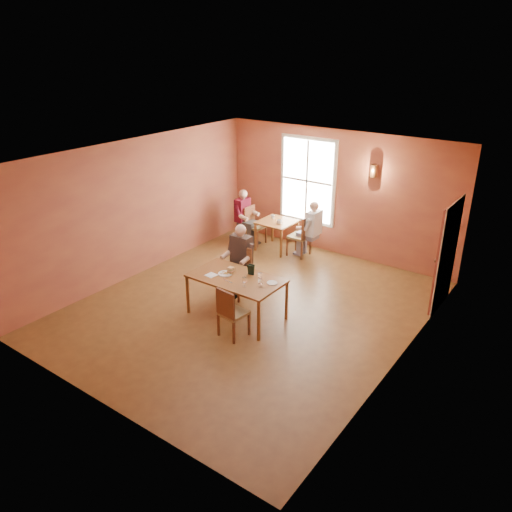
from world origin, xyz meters
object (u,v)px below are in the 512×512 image
Objects in this scene: diner_main at (236,265)px; second_table at (277,235)px; diner_white at (300,229)px; diner_maroon at (255,218)px; chair_diner_white at (299,235)px; main_table at (237,297)px; chair_diner_maroon at (256,226)px; chair_empty at (234,312)px; chair_diner_main at (237,273)px.

diner_main is 1.68× the size of second_table.
diner_maroon is at bearing 90.00° from diner_white.
chair_diner_white is at bearing 0.00° from second_table.
chair_diner_maroon is at bearing 120.25° from main_table.
chair_empty is 4.11m from second_table.
diner_main is at bearing 90.00° from chair_diner_main.
main_table is at bearing 128.88° from diner_main.
diner_white is at bearing 110.75° from chair_empty.
chair_diner_white is at bearing 90.00° from diner_maroon.
second_table is at bearing 90.00° from chair_diner_maroon.
main_table is 0.85m from diner_main.
chair_diner_white is at bearing 90.00° from chair_diner_maroon.
diner_main is 2.59m from diner_white.
second_table is at bearing 90.00° from chair_diner_white.
diner_white reaches higher than chair_diner_main.
main_table is 1.70× the size of chair_diner_white.
chair_empty reaches higher than second_table.
main_table is 3.26m from diner_white.
diner_main is 1.47× the size of chair_empty.
chair_diner_main is at bearing -179.09° from diner_white.
chair_diner_white is 0.76× the size of diner_maroon.
main_table is 1.24× the size of diner_main.
chair_diner_maroon is (-1.37, 2.56, -0.03)m from chair_diner_main.
chair_diner_white is 1.30m from chair_diner_maroon.
second_table is at bearing 90.00° from diner_maroon.
diner_main is 2.94m from diner_maroon.
diner_main is at bearing -74.43° from second_table.
second_table is (-0.72, 2.56, -0.14)m from chair_diner_main.
diner_white reaches higher than second_table.
chair_diner_main is at bearing -74.26° from second_table.
chair_diner_main is 1.51m from chair_empty.
diner_main reaches higher than chair_empty.
main_table is 1.70× the size of chair_diner_main.
diner_white is at bearing -89.09° from chair_diner_main.
chair_diner_white is at bearing -88.41° from chair_diner_main.
chair_diner_main is (-0.50, 0.65, 0.10)m from main_table.
chair_empty is 3.90m from diner_white.
diner_white is at bearing 0.00° from second_table.
diner_white reaches higher than chair_empty.
chair_empty is at bearing 31.08° from diner_maroon.
second_table is 0.67m from chair_diner_white.
second_table is at bearing 90.00° from diner_white.
diner_white is at bearing -89.10° from diner_main.
diner_maroon reaches higher than diner_white.
chair_diner_main is 0.76× the size of diner_white.
chair_empty is 3.90m from chair_diner_white.
diner_maroon is (-1.40, 2.56, 0.16)m from chair_diner_main.
diner_white is (-0.54, 3.21, 0.27)m from main_table.
chair_diner_maroon is (-1.87, 3.21, 0.08)m from main_table.
chair_diner_maroon reaches higher than chair_empty.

